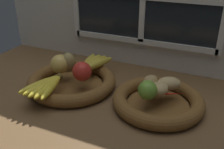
{
  "coord_description": "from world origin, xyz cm",
  "views": [
    {
      "loc": [
        32.57,
        -76.32,
        48.73
      ],
      "look_at": [
        -0.76,
        -1.8,
        8.76
      ],
      "focal_mm": 41.46,
      "sensor_mm": 36.0,
      "label": 1
    }
  ],
  "objects": [
    {
      "name": "banana_bunch_back",
      "position": [
        -14.41,
        9.65,
        6.28
      ],
      "size": [
        11.76,
        17.9,
        3.04
      ],
      "color": "gold",
      "rests_on": "fruit_bowl_left"
    },
    {
      "name": "potato_back",
      "position": [
        18.45,
        2.88,
        7.07
      ],
      "size": [
        9.94,
        8.76,
        4.62
      ],
      "primitive_type": "ellipsoid",
      "rotation": [
        0.0,
        0.0,
        3.63
      ],
      "color": "tan",
      "rests_on": "fruit_bowl_right"
    },
    {
      "name": "banana_bunch_front",
      "position": [
        -20.29,
        -14.2,
        6.11
      ],
      "size": [
        12.06,
        18.04,
        2.71
      ],
      "color": "yellow",
      "rests_on": "fruit_bowl_left"
    },
    {
      "name": "apple_golden_left",
      "position": [
        -23.07,
        -1.06,
        8.49
      ],
      "size": [
        7.47,
        7.47,
        7.47
      ],
      "primitive_type": "sphere",
      "color": "#DBB756",
      "rests_on": "fruit_bowl_left"
    },
    {
      "name": "lime_near",
      "position": [
        13.57,
        -5.92,
        7.92
      ],
      "size": [
        6.32,
        6.32,
        6.32
      ],
      "primitive_type": "sphere",
      "color": "#6B9E33",
      "rests_on": "fruit_bowl_right"
    },
    {
      "name": "chili_pepper",
      "position": [
        17.49,
        -2.61,
        5.6
      ],
      "size": [
        13.48,
        8.06,
        1.69
      ],
      "primitive_type": "cone",
      "rotation": [
        0.0,
        1.57,
        0.48
      ],
      "color": "red",
      "rests_on": "fruit_bowl_right"
    },
    {
      "name": "ground_plane",
      "position": [
        0.0,
        0.0,
        -1.5
      ],
      "size": [
        140.0,
        90.0,
        3.0
      ],
      "primitive_type": "cube",
      "color": "brown"
    },
    {
      "name": "pear_brown",
      "position": [
        -20.74,
        1.08,
        8.71
      ],
      "size": [
        6.16,
        6.3,
        7.89
      ],
      "primitive_type": "ellipsoid",
      "rotation": [
        0.0,
        0.0,
        1.62
      ],
      "color": "olive",
      "rests_on": "fruit_bowl_left"
    },
    {
      "name": "potato_large",
      "position": [
        16.32,
        -1.8,
        6.95
      ],
      "size": [
        6.83,
        7.5,
        4.38
      ],
      "primitive_type": "ellipsoid",
      "rotation": [
        0.0,
        0.0,
        4.57
      ],
      "color": "tan",
      "rests_on": "fruit_bowl_right"
    },
    {
      "name": "potato_oblong",
      "position": [
        12.49,
        1.18,
        7.16
      ],
      "size": [
        6.59,
        7.61,
        4.79
      ],
      "primitive_type": "ellipsoid",
      "rotation": [
        0.0,
        0.0,
        4.44
      ],
      "color": "#A38451",
      "rests_on": "fruit_bowl_right"
    },
    {
      "name": "back_wall",
      "position": [
        0.0,
        29.77,
        27.88
      ],
      "size": [
        140.0,
        4.6,
        55.0
      ],
      "color": "silver",
      "rests_on": "ground_plane"
    },
    {
      "name": "fruit_bowl_left",
      "position": [
        -17.84,
        -1.8,
        2.2
      ],
      "size": [
        33.97,
        33.97,
        4.76
      ],
      "color": "brown",
      "rests_on": "ground_plane"
    },
    {
      "name": "fruit_bowl_right",
      "position": [
        16.32,
        -1.8,
        2.21
      ],
      "size": [
        30.93,
        30.93,
        4.76
      ],
      "color": "brown",
      "rests_on": "ground_plane"
    },
    {
      "name": "apple_red_right",
      "position": [
        -12.16,
        -3.09,
        8.33
      ],
      "size": [
        7.15,
        7.15,
        7.15
      ],
      "primitive_type": "sphere",
      "color": "red",
      "rests_on": "fruit_bowl_left"
    }
  ]
}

